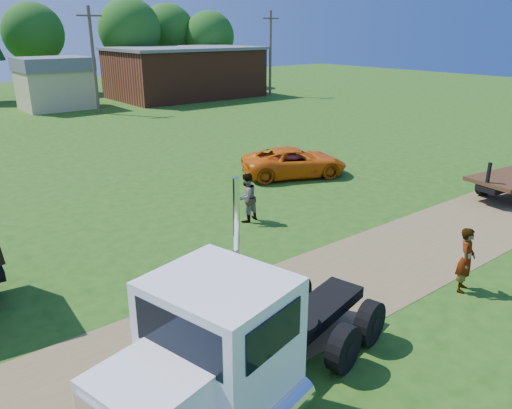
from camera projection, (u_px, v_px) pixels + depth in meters
ground at (353, 276)px, 15.34m from camera, size 140.00×140.00×0.00m
dirt_track at (353, 276)px, 15.34m from camera, size 120.00×4.20×0.01m
white_semi_tractor at (225, 352)px, 9.18m from camera, size 7.72×4.07×4.56m
orange_pickup at (294, 162)px, 25.46m from camera, size 5.85×4.35×1.48m
spectator_a at (466, 260)px, 14.20m from camera, size 0.83×0.70×1.93m
spectator_b at (247, 198)px, 19.39m from camera, size 1.09×0.93×1.95m
brick_building at (185, 72)px, 54.53m from camera, size 15.40×10.40×5.30m
tan_shed at (55, 83)px, 46.40m from camera, size 6.20×5.40×4.70m
utility_poles at (93, 59)px, 43.12m from camera, size 42.20×0.28×9.00m
tree_row at (44, 33)px, 53.87m from camera, size 53.34×12.79×11.92m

